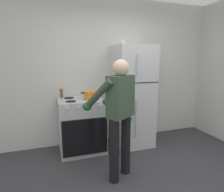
# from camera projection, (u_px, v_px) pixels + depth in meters

# --- Properties ---
(kitchen_wall_back) EXTENTS (6.00, 0.10, 2.70)m
(kitchen_wall_back) POSITION_uv_depth(u_px,v_px,m) (106.00, 72.00, 3.74)
(kitchen_wall_back) COLOR silver
(kitchen_wall_back) RESTS_ON ground
(refrigerator) EXTENTS (0.68, 0.72, 1.84)m
(refrigerator) POSITION_uv_depth(u_px,v_px,m) (132.00, 96.00, 3.59)
(refrigerator) COLOR silver
(refrigerator) RESTS_ON ground
(stove_range) EXTENTS (0.76, 0.67, 0.94)m
(stove_range) POSITION_uv_depth(u_px,v_px,m) (82.00, 125.00, 3.37)
(stove_range) COLOR silver
(stove_range) RESTS_ON ground
(person_cook) EXTENTS (0.67, 0.73, 1.60)m
(person_cook) POSITION_uv_depth(u_px,v_px,m) (118.00, 109.00, 2.53)
(person_cook) COLOR black
(person_cook) RESTS_ON ground
(red_pot) EXTENTS (0.32, 0.22, 0.13)m
(red_pot) POSITION_uv_depth(u_px,v_px,m) (91.00, 95.00, 3.28)
(red_pot) COLOR orange
(red_pot) RESTS_ON stove_range
(coffee_mug) EXTENTS (0.11, 0.08, 0.10)m
(coffee_mug) POSITION_uv_depth(u_px,v_px,m) (123.00, 42.00, 3.40)
(coffee_mug) COLOR silver
(coffee_mug) RESTS_ON refrigerator
(pepper_mill) EXTENTS (0.05, 0.05, 0.15)m
(pepper_mill) POSITION_uv_depth(u_px,v_px,m) (61.00, 93.00, 3.37)
(pepper_mill) COLOR brown
(pepper_mill) RESTS_ON stove_range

